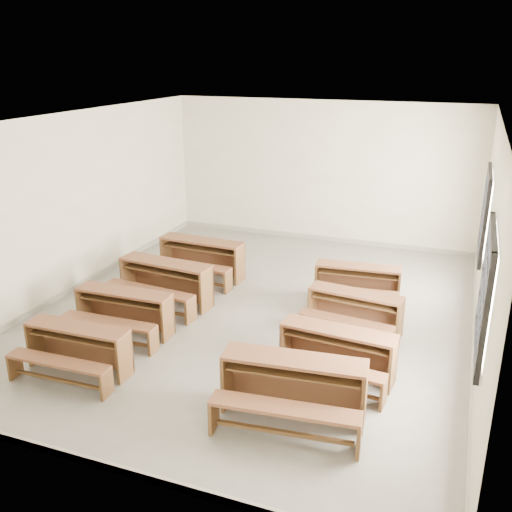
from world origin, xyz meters
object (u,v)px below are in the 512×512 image
at_px(desk_set_5, 336,350).
at_px(desk_set_0, 77,346).
at_px(desk_set_2, 164,280).
at_px(desk_set_7, 357,281).
at_px(desk_set_1, 123,309).
at_px(desk_set_3, 201,256).
at_px(desk_set_4, 293,384).
at_px(desk_set_6, 354,309).

bearing_deg(desk_set_5, desk_set_0, -156.78).
height_order(desk_set_0, desk_set_5, desk_set_5).
height_order(desk_set_2, desk_set_7, desk_set_2).
height_order(desk_set_1, desk_set_2, desk_set_2).
relative_size(desk_set_2, desk_set_3, 1.03).
xyz_separation_m(desk_set_1, desk_set_3, (0.09, 2.56, 0.03)).
height_order(desk_set_3, desk_set_4, desk_set_4).
xyz_separation_m(desk_set_2, desk_set_7, (3.13, 1.25, -0.06)).
bearing_deg(desk_set_5, desk_set_2, 163.24).
bearing_deg(desk_set_4, desk_set_0, 174.94).
relative_size(desk_set_0, desk_set_2, 0.85).
height_order(desk_set_1, desk_set_6, desk_set_1).
distance_m(desk_set_3, desk_set_7, 3.08).
bearing_deg(desk_set_5, desk_set_4, -99.59).
distance_m(desk_set_2, desk_set_6, 3.31).
bearing_deg(desk_set_2, desk_set_1, -86.54).
bearing_deg(desk_set_4, desk_set_5, 69.79).
relative_size(desk_set_4, desk_set_7, 1.17).
bearing_deg(desk_set_2, desk_set_7, 27.19).
relative_size(desk_set_1, desk_set_4, 0.87).
relative_size(desk_set_0, desk_set_7, 0.98).
distance_m(desk_set_1, desk_set_2, 1.22).
xyz_separation_m(desk_set_4, desk_set_5, (0.28, 1.07, -0.04)).
distance_m(desk_set_2, desk_set_7, 3.37).
distance_m(desk_set_0, desk_set_1, 1.22).
relative_size(desk_set_4, desk_set_5, 1.12).
distance_m(desk_set_4, desk_set_5, 1.11).
distance_m(desk_set_1, desk_set_3, 2.57).
bearing_deg(desk_set_2, desk_set_3, 93.44).
distance_m(desk_set_3, desk_set_4, 4.82).
xyz_separation_m(desk_set_0, desk_set_1, (-0.05, 1.22, 0.02)).
xyz_separation_m(desk_set_0, desk_set_2, (-0.01, 2.44, 0.05)).
xyz_separation_m(desk_set_0, desk_set_7, (3.12, 3.69, -0.00)).
bearing_deg(desk_set_5, desk_set_7, 99.89).
distance_m(desk_set_0, desk_set_2, 2.44).
height_order(desk_set_2, desk_set_4, desk_set_4).
bearing_deg(desk_set_3, desk_set_0, -87.53).
xyz_separation_m(desk_set_3, desk_set_4, (3.03, -3.75, 0.01)).
height_order(desk_set_5, desk_set_6, desk_set_5).
bearing_deg(desk_set_4, desk_set_3, 123.22).
height_order(desk_set_2, desk_set_3, desk_set_2).
bearing_deg(desk_set_2, desk_set_5, -16.15).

